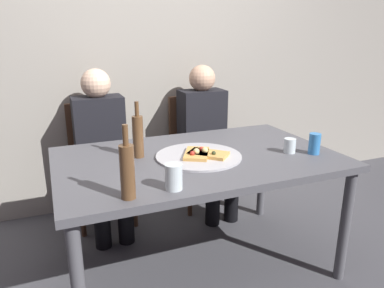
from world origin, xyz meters
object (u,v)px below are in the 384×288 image
(pizza_tray, at_px, (199,156))
(beer_bottle, at_px, (127,170))
(pizza_slice_extra, at_px, (208,153))
(tumbler_far, at_px, (174,177))
(wine_bottle, at_px, (138,136))
(tumbler_near, at_px, (290,146))
(chair_left, at_px, (100,154))
(chair_right, at_px, (199,143))
(guest_in_beanie, at_px, (206,133))
(dining_table, at_px, (198,167))
(soda_can, at_px, (314,144))
(pizza_slice_last, at_px, (197,153))
(guest_in_sweater, at_px, (102,144))

(pizza_tray, height_order, beer_bottle, beer_bottle)
(pizza_slice_extra, distance_m, tumbler_far, 0.47)
(wine_bottle, relative_size, beer_bottle, 0.99)
(tumbler_near, height_order, chair_left, chair_left)
(chair_right, xyz_separation_m, guest_in_beanie, (0.00, -0.15, 0.13))
(wine_bottle, distance_m, tumbler_far, 0.50)
(dining_table, xyz_separation_m, tumbler_far, (-0.28, -0.38, 0.13))
(soda_can, bearing_deg, pizza_tray, 163.05)
(dining_table, xyz_separation_m, chair_right, (0.39, 0.89, -0.15))
(pizza_slice_last, bearing_deg, beer_bottle, -141.39)
(pizza_slice_last, distance_m, beer_bottle, 0.62)
(beer_bottle, xyz_separation_m, guest_in_sweater, (0.06, 1.14, -0.21))
(chair_right, distance_m, guest_in_sweater, 0.85)
(dining_table, distance_m, wine_bottle, 0.39)
(pizza_tray, bearing_deg, chair_right, 66.68)
(beer_bottle, xyz_separation_m, tumbler_far, (0.21, 0.01, -0.07))
(tumbler_far, distance_m, guest_in_sweater, 1.15)
(pizza_tray, relative_size, tumbler_far, 4.10)
(wine_bottle, distance_m, beer_bottle, 0.54)
(soda_can, bearing_deg, chair_right, 102.85)
(wine_bottle, distance_m, guest_in_beanie, 0.97)
(pizza_slice_last, relative_size, soda_can, 2.09)
(pizza_tray, height_order, guest_in_beanie, guest_in_beanie)
(pizza_slice_extra, relative_size, tumbler_far, 2.08)
(tumbler_near, height_order, guest_in_sweater, guest_in_sweater)
(guest_in_beanie, bearing_deg, pizza_tray, 62.68)
(dining_table, height_order, chair_left, chair_left)
(dining_table, relative_size, soda_can, 13.05)
(dining_table, relative_size, pizza_tray, 3.25)
(pizza_tray, height_order, pizza_slice_last, pizza_slice_last)
(dining_table, height_order, beer_bottle, beer_bottle)
(pizza_slice_extra, relative_size, beer_bottle, 0.77)
(pizza_tray, relative_size, beer_bottle, 1.51)
(tumbler_far, distance_m, chair_right, 1.47)
(pizza_slice_last, xyz_separation_m, guest_in_sweater, (-0.42, 0.76, -0.11))
(tumbler_near, height_order, chair_right, chair_right)
(pizza_slice_last, bearing_deg, pizza_slice_extra, -23.03)
(guest_in_sweater, bearing_deg, beer_bottle, 87.16)
(dining_table, distance_m, guest_in_beanie, 0.84)
(dining_table, distance_m, pizza_slice_last, 0.10)
(tumbler_near, bearing_deg, dining_table, 164.12)
(wine_bottle, relative_size, chair_right, 0.36)
(guest_in_sweater, bearing_deg, wine_bottle, 100.46)
(dining_table, relative_size, beer_bottle, 4.91)
(tumbler_near, relative_size, guest_in_sweater, 0.07)
(pizza_slice_last, bearing_deg, dining_table, 49.16)
(tumbler_near, height_order, soda_can, soda_can)
(chair_left, bearing_deg, wine_bottle, 98.47)
(chair_right, bearing_deg, tumbler_far, 62.26)
(guest_in_sweater, bearing_deg, guest_in_beanie, -180.00)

